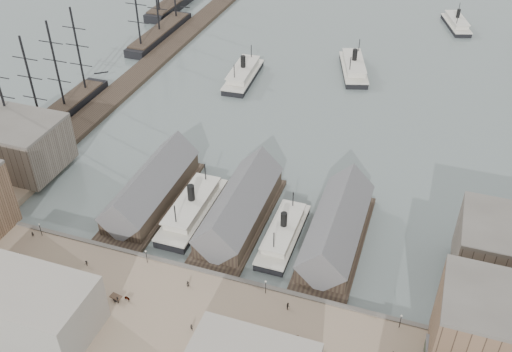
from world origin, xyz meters
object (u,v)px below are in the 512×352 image
at_px(horse_cart_left, 14,256).
at_px(horse_cart_center, 123,298).
at_px(ferry_docked_west, 192,208).
at_px(horse_cart_right, 300,344).

relative_size(horse_cart_left, horse_cart_center, 0.95).
bearing_deg(horse_cart_center, ferry_docked_west, 6.65).
distance_m(horse_cart_left, horse_cart_right, 72.55).
bearing_deg(ferry_docked_west, horse_cart_left, -136.99).
xyz_separation_m(ferry_docked_west, horse_cart_right, (39.22, -33.60, 0.26)).
distance_m(ferry_docked_west, horse_cart_right, 51.64).
bearing_deg(horse_cart_left, horse_cart_center, -66.14).
xyz_separation_m(horse_cart_left, horse_cart_right, (72.50, -2.54, -0.02)).
bearing_deg(horse_cart_right, horse_cart_center, 71.06).
xyz_separation_m(horse_cart_center, horse_cart_right, (40.64, 0.90, -0.02)).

